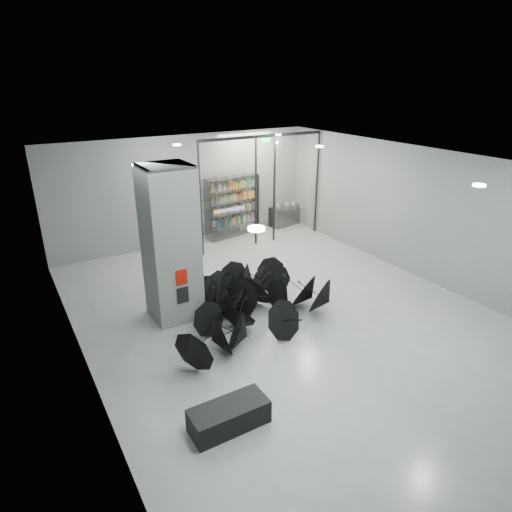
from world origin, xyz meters
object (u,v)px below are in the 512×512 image
umbrella_cluster (248,304)px  column (170,245)px  bench (229,416)px  shop_counter (285,215)px  bookshelf (232,207)px

umbrella_cluster → column: bearing=149.5°
column → bench: 4.72m
umbrella_cluster → shop_counter: bearing=48.2°
bench → column: bearing=81.5°
bench → umbrella_cluster: (2.33, 3.34, 0.08)m
bookshelf → umbrella_cluster: size_ratio=0.44×
column → shop_counter: (6.82, 4.80, -1.59)m
column → bench: bearing=-98.8°
bench → shop_counter: (7.49, 9.12, 0.18)m
column → bench: (-0.67, -4.32, -1.77)m
bookshelf → shop_counter: bookshelf is taller
bench → bookshelf: bookshelf is taller
bench → umbrella_cluster: umbrella_cluster is taller
shop_counter → umbrella_cluster: (-5.16, -5.78, -0.10)m
bookshelf → shop_counter: bearing=-7.9°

